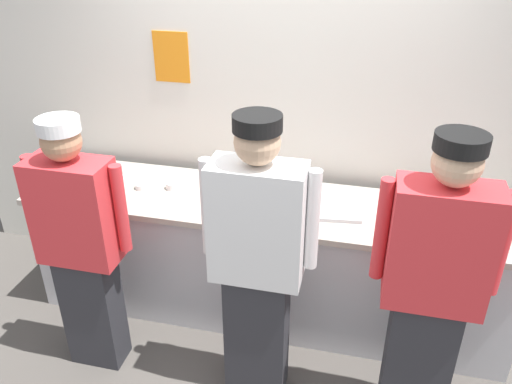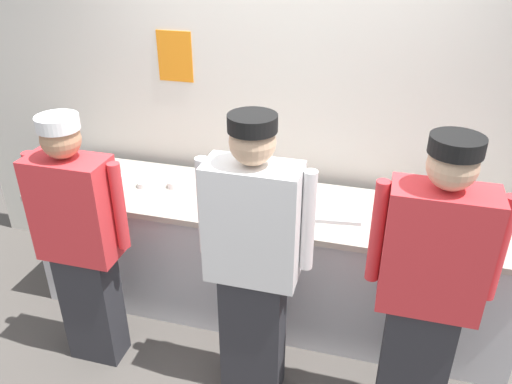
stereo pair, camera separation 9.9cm
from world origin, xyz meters
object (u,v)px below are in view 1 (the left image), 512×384
object	(u,v)px
sheet_tray	(321,206)
ramekin_yellow_sauce	(142,186)
chef_far_right	(432,285)
ramekin_red_sauce	(172,185)
ramekin_orange_sauce	(118,179)
squeeze_bottle_primary	(243,193)
chef_center	(257,259)
ramekin_green_sauce	(467,239)
mixing_bowl_steel	(449,208)
chef_near_left	(81,244)
plate_stack_front	(224,187)

from	to	relation	value
sheet_tray	ramekin_yellow_sauce	bearing A→B (deg)	-179.22
chef_far_right	ramekin_red_sauce	bearing A→B (deg)	156.67
ramekin_red_sauce	ramekin_orange_sauce	world-z (taller)	ramekin_red_sauce
squeeze_bottle_primary	ramekin_orange_sauce	distance (m)	0.96
chef_center	sheet_tray	size ratio (longest dim) A/B	3.52
ramekin_yellow_sauce	ramekin_orange_sauce	size ratio (longest dim) A/B	1.03
squeeze_bottle_primary	ramekin_green_sauce	bearing A→B (deg)	-4.08
mixing_bowl_steel	sheet_tray	distance (m)	0.79
chef_far_right	mixing_bowl_steel	xyz separation A→B (m)	(0.14, 0.76, 0.03)
chef_far_right	mixing_bowl_steel	world-z (taller)	chef_far_right
chef_near_left	chef_center	distance (m)	1.05
chef_center	ramekin_orange_sauce	bearing A→B (deg)	148.15
sheet_tray	ramekin_red_sauce	distance (m)	1.02
chef_near_left	ramekin_yellow_sauce	distance (m)	0.69
chef_near_left	chef_far_right	xyz separation A→B (m)	(1.94, 0.01, 0.05)
chef_center	squeeze_bottle_primary	bearing A→B (deg)	111.23
sheet_tray	ramekin_green_sauce	size ratio (longest dim) A/B	5.54
squeeze_bottle_primary	ramekin_green_sauce	xyz separation A→B (m)	(1.35, -0.10, -0.08)
plate_stack_front	sheet_tray	distance (m)	0.68
chef_center	sheet_tray	distance (m)	0.74
ramekin_green_sauce	mixing_bowl_steel	bearing A→B (deg)	107.40
plate_stack_front	mixing_bowl_steel	distance (m)	1.46
mixing_bowl_steel	ramekin_yellow_sauce	size ratio (longest dim) A/B	3.99
chef_center	ramekin_yellow_sauce	xyz separation A→B (m)	(-0.98, 0.68, -0.02)
chef_far_right	ramekin_orange_sauce	world-z (taller)	chef_far_right
ramekin_yellow_sauce	ramekin_red_sauce	size ratio (longest dim) A/B	1.05
plate_stack_front	ramekin_yellow_sauce	xyz separation A→B (m)	(-0.55, -0.11, -0.00)
chef_near_left	mixing_bowl_steel	distance (m)	2.22
mixing_bowl_steel	sheet_tray	size ratio (longest dim) A/B	0.71
chef_far_right	ramekin_yellow_sauce	bearing A→B (deg)	160.20
chef_near_left	ramekin_red_sauce	bearing A→B (deg)	69.49
ramekin_red_sauce	mixing_bowl_steel	bearing A→B (deg)	1.38
ramekin_orange_sauce	chef_far_right	bearing A→B (deg)	-19.37
ramekin_yellow_sauce	ramekin_green_sauce	size ratio (longest dim) A/B	0.99
chef_center	squeeze_bottle_primary	xyz separation A→B (m)	(-0.23, 0.60, 0.06)
squeeze_bottle_primary	ramekin_yellow_sauce	xyz separation A→B (m)	(-0.74, 0.08, -0.08)
chef_center	squeeze_bottle_primary	world-z (taller)	chef_center
chef_near_left	ramekin_orange_sauce	size ratio (longest dim) A/B	19.08
mixing_bowl_steel	ramekin_red_sauce	xyz separation A→B (m)	(-1.80, -0.04, -0.04)
sheet_tray	ramekin_yellow_sauce	distance (m)	1.23
chef_center	sheet_tray	world-z (taller)	chef_center
squeeze_bottle_primary	ramekin_green_sauce	distance (m)	1.36
plate_stack_front	ramekin_yellow_sauce	bearing A→B (deg)	-168.92
squeeze_bottle_primary	ramekin_red_sauce	world-z (taller)	squeeze_bottle_primary
ramekin_yellow_sauce	ramekin_red_sauce	bearing A→B (deg)	12.22
chef_far_right	ramekin_green_sauce	bearing A→B (deg)	66.03
chef_center	mixing_bowl_steel	world-z (taller)	chef_center
plate_stack_front	ramekin_orange_sauce	size ratio (longest dim) A/B	2.39
chef_near_left	ramekin_yellow_sauce	bearing A→B (deg)	84.36
chef_near_left	squeeze_bottle_primary	world-z (taller)	chef_near_left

